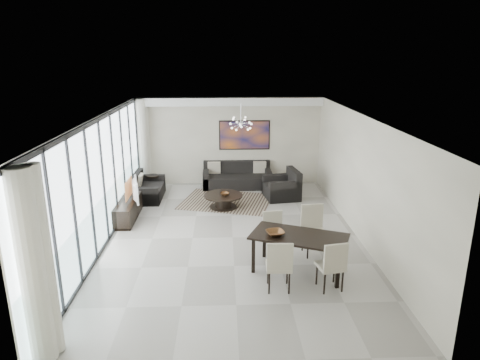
{
  "coord_description": "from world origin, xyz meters",
  "views": [
    {
      "loc": [
        -0.19,
        -9.45,
        4.25
      ],
      "look_at": [
        0.2,
        0.63,
        1.25
      ],
      "focal_mm": 32.0,
      "sensor_mm": 36.0,
      "label": 1
    }
  ],
  "objects_px": {
    "sofa_main": "(237,179)",
    "dining_table": "(299,239)",
    "coffee_table": "(223,200)",
    "television": "(133,190)",
    "tv_console": "(128,210)"
  },
  "relations": [
    {
      "from": "sofa_main",
      "to": "dining_table",
      "type": "bearing_deg",
      "value": -79.71
    },
    {
      "from": "coffee_table",
      "to": "television",
      "type": "relative_size",
      "value": 1.13
    },
    {
      "from": "coffee_table",
      "to": "dining_table",
      "type": "distance_m",
      "value": 4.1
    },
    {
      "from": "sofa_main",
      "to": "dining_table",
      "type": "distance_m",
      "value": 5.88
    },
    {
      "from": "coffee_table",
      "to": "sofa_main",
      "type": "relative_size",
      "value": 0.5
    },
    {
      "from": "tv_console",
      "to": "television",
      "type": "height_order",
      "value": "television"
    },
    {
      "from": "tv_console",
      "to": "television",
      "type": "xyz_separation_m",
      "value": [
        0.16,
        0.05,
        0.54
      ]
    },
    {
      "from": "tv_console",
      "to": "coffee_table",
      "type": "bearing_deg",
      "value": 17.0
    },
    {
      "from": "sofa_main",
      "to": "tv_console",
      "type": "distance_m",
      "value": 4.08
    },
    {
      "from": "coffee_table",
      "to": "tv_console",
      "type": "height_order",
      "value": "tv_console"
    },
    {
      "from": "coffee_table",
      "to": "dining_table",
      "type": "xyz_separation_m",
      "value": [
        1.51,
        -3.78,
        0.48
      ]
    },
    {
      "from": "sofa_main",
      "to": "dining_table",
      "type": "height_order",
      "value": "sofa_main"
    },
    {
      "from": "tv_console",
      "to": "television",
      "type": "bearing_deg",
      "value": 15.92
    },
    {
      "from": "coffee_table",
      "to": "television",
      "type": "xyz_separation_m",
      "value": [
        -2.38,
        -0.73,
        0.58
      ]
    },
    {
      "from": "coffee_table",
      "to": "television",
      "type": "distance_m",
      "value": 2.56
    }
  ]
}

